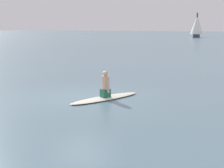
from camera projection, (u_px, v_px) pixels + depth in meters
name	position (u px, v px, depth m)	size (l,w,h in m)	color
ground_plane	(82.00, 98.00, 13.17)	(400.00, 400.00, 0.00)	slate
surfboard	(105.00, 98.00, 12.97)	(3.38, 0.72, 0.08)	silver
person_paddler	(105.00, 85.00, 12.88)	(0.47, 0.42, 1.07)	#26664C
sailboat_far_left	(197.00, 26.00, 88.22)	(4.16, 5.19, 6.64)	#2D3851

